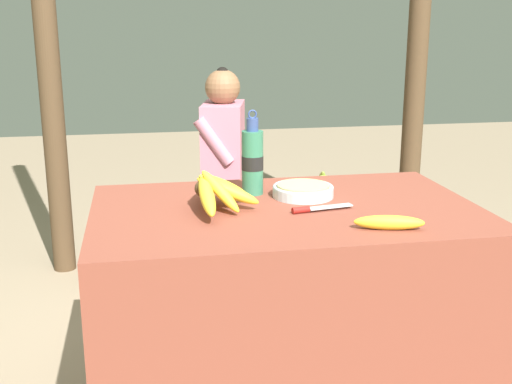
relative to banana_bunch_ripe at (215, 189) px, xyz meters
The scene contains 11 objects.
market_counter 0.50m from the banana_bunch_ripe, ahead, with size 1.20×0.77×0.77m.
banana_bunch_ripe is the anchor object (origin of this frame).
serving_bowl 0.32m from the banana_bunch_ripe, 16.96° to the left, with size 0.20×0.20×0.04m.
water_bottle 0.22m from the banana_bunch_ripe, 47.47° to the left, with size 0.07×0.07×0.28m.
loose_banana_front 0.54m from the banana_bunch_ripe, 32.39° to the right, with size 0.20×0.09×0.04m.
knife 0.31m from the banana_bunch_ripe, 15.87° to the right, with size 0.20×0.06×0.02m.
wooden_bench 1.50m from the banana_bunch_ripe, 76.11° to the left, with size 1.49×0.32×0.42m.
seated_vendor 1.38m from the banana_bunch_ripe, 83.28° to the left, with size 0.45×0.42×1.11m.
banana_bunch_green 1.62m from the banana_bunch_ripe, 60.19° to the left, with size 0.19×0.31×0.13m.
support_post_near 1.79m from the banana_bunch_ripe, 112.80° to the left, with size 0.12×0.12×2.73m.
support_post_far 2.13m from the banana_bunch_ripe, 49.53° to the left, with size 0.12×0.12×2.73m.
Camera 1 is at (-0.44, -1.87, 1.33)m, focal length 45.00 mm.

